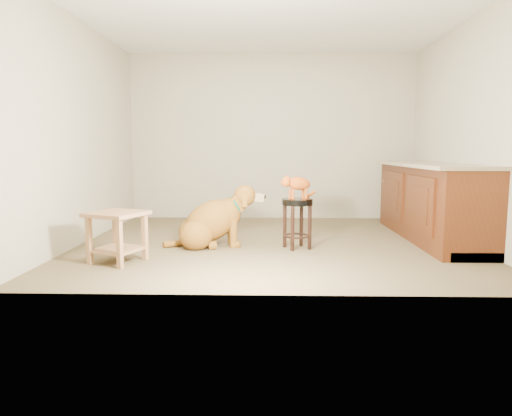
{
  "coord_description": "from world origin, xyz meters",
  "views": [
    {
      "loc": [
        -0.06,
        -5.36,
        1.1
      ],
      "look_at": [
        -0.19,
        -0.27,
        0.45
      ],
      "focal_mm": 32.0,
      "sensor_mm": 36.0,
      "label": 1
    }
  ],
  "objects_px": {
    "side_table": "(117,229)",
    "golden_retriever": "(212,222)",
    "wood_stool": "(394,200)",
    "tabby_kitten": "(297,184)",
    "padded_stool": "(297,213)"
  },
  "relations": [
    {
      "from": "wood_stool",
      "to": "side_table",
      "type": "distance_m",
      "value": 4.24
    },
    {
      "from": "golden_retriever",
      "to": "wood_stool",
      "type": "bearing_deg",
      "value": 23.72
    },
    {
      "from": "padded_stool",
      "to": "side_table",
      "type": "height_order",
      "value": "padded_stool"
    },
    {
      "from": "wood_stool",
      "to": "tabby_kitten",
      "type": "height_order",
      "value": "tabby_kitten"
    },
    {
      "from": "padded_stool",
      "to": "tabby_kitten",
      "type": "distance_m",
      "value": 0.33
    },
    {
      "from": "padded_stool",
      "to": "wood_stool",
      "type": "height_order",
      "value": "wood_stool"
    },
    {
      "from": "wood_stool",
      "to": "tabby_kitten",
      "type": "relative_size",
      "value": 1.61
    },
    {
      "from": "tabby_kitten",
      "to": "padded_stool",
      "type": "bearing_deg",
      "value": -5.72
    },
    {
      "from": "side_table",
      "to": "golden_retriever",
      "type": "relative_size",
      "value": 0.54
    },
    {
      "from": "padded_stool",
      "to": "golden_retriever",
      "type": "bearing_deg",
      "value": 175.48
    },
    {
      "from": "golden_retriever",
      "to": "tabby_kitten",
      "type": "bearing_deg",
      "value": -16.12
    },
    {
      "from": "side_table",
      "to": "tabby_kitten",
      "type": "xyz_separation_m",
      "value": [
        1.79,
        0.69,
        0.39
      ]
    },
    {
      "from": "padded_stool",
      "to": "golden_retriever",
      "type": "distance_m",
      "value": 0.97
    },
    {
      "from": "padded_stool",
      "to": "side_table",
      "type": "distance_m",
      "value": 1.93
    },
    {
      "from": "side_table",
      "to": "tabby_kitten",
      "type": "height_order",
      "value": "tabby_kitten"
    }
  ]
}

